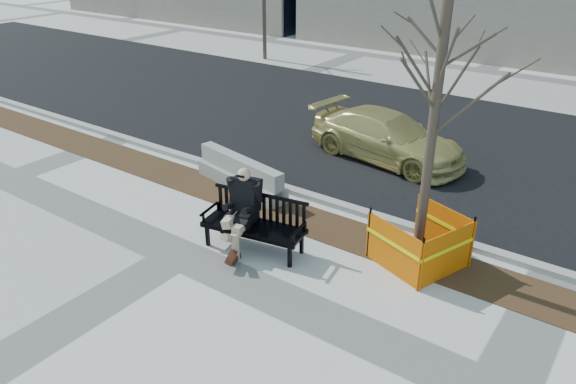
# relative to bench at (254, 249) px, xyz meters

# --- Properties ---
(ground) EXTENTS (120.00, 120.00, 0.00)m
(ground) POSITION_rel_bench_xyz_m (-1.06, -1.01, 0.00)
(ground) COLOR beige
(ground) RESTS_ON ground
(mulch_strip) EXTENTS (40.00, 1.20, 0.02)m
(mulch_strip) POSITION_rel_bench_xyz_m (-1.06, 1.59, 0.00)
(mulch_strip) COLOR #47301C
(mulch_strip) RESTS_ON ground
(asphalt_street) EXTENTS (60.00, 10.40, 0.01)m
(asphalt_street) POSITION_rel_bench_xyz_m (-1.06, 7.79, 0.00)
(asphalt_street) COLOR black
(asphalt_street) RESTS_ON ground
(curb) EXTENTS (60.00, 0.25, 0.12)m
(curb) POSITION_rel_bench_xyz_m (-1.06, 2.54, 0.06)
(curb) COLOR #9E9B93
(curb) RESTS_ON ground
(bench) EXTENTS (2.20, 1.11, 1.12)m
(bench) POSITION_rel_bench_xyz_m (0.00, 0.00, 0.00)
(bench) COLOR black
(bench) RESTS_ON ground
(seated_man) EXTENTS (0.91, 1.30, 1.66)m
(seated_man) POSITION_rel_bench_xyz_m (-0.28, 0.01, 0.00)
(seated_man) COLOR black
(seated_man) RESTS_ON ground
(tree_fence) EXTENTS (2.74, 2.74, 5.34)m
(tree_fence) POSITION_rel_bench_xyz_m (2.83, 1.46, 0.00)
(tree_fence) COLOR #FC7101
(tree_fence) RESTS_ON ground
(sedan) EXTENTS (4.68, 2.45, 1.29)m
(sedan) POSITION_rel_bench_xyz_m (0.01, 5.78, 0.00)
(sedan) COLOR tan
(sedan) RESTS_ON ground
(jersey_barrier_left) EXTENTS (2.88, 1.11, 0.81)m
(jersey_barrier_left) POSITION_rel_bench_xyz_m (-2.03, 2.03, 0.00)
(jersey_barrier_left) COLOR gray
(jersey_barrier_left) RESTS_ON ground
(far_tree_left) EXTENTS (2.48, 2.48, 5.56)m
(far_tree_left) POSITION_rel_bench_xyz_m (-10.46, 13.85, 0.00)
(far_tree_left) COLOR #4E4132
(far_tree_left) RESTS_ON ground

